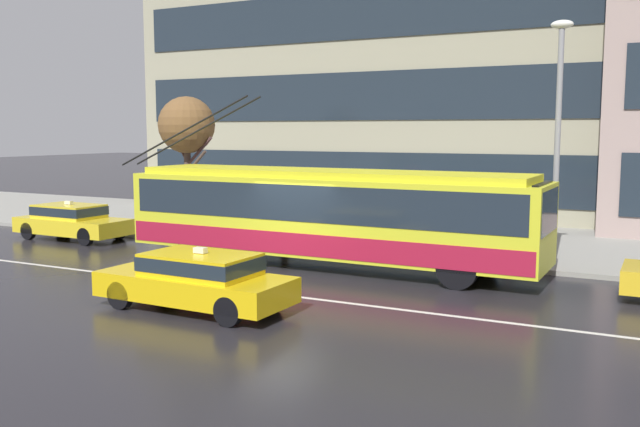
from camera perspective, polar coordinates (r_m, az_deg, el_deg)
ground_plane at (r=18.28m, az=-4.10°, el=-5.57°), size 160.00×160.00×0.00m
sidewalk_slab at (r=26.33m, az=6.14°, el=-1.61°), size 80.00×10.00×0.14m
lane_centre_line at (r=17.29m, az=-6.17°, el=-6.30°), size 72.00×0.14×0.01m
trolleybus at (r=19.95m, az=0.65°, el=0.01°), size 13.65×2.70×4.97m
taxi_oncoming_near at (r=15.50m, az=-10.08°, el=-5.25°), size 4.47×1.85×1.39m
taxi_queued_behind_bus at (r=26.64m, az=-19.75°, el=-0.51°), size 4.39×1.85×1.39m
pedestrian_at_shelter at (r=23.72m, az=-3.11°, el=1.52°), size 1.38×1.38×2.01m
pedestrian_approaching_curb at (r=22.66m, az=13.62°, el=1.26°), size 1.52×1.52×2.02m
pedestrian_walking_past at (r=23.91m, az=-5.31°, el=1.46°), size 1.37×1.37×1.93m
pedestrian_waiting_by_pole at (r=22.11m, az=15.30°, el=-0.72°), size 0.44×0.44×1.64m
street_lamp at (r=20.37m, az=18.99°, el=7.07°), size 0.60×0.32×6.76m
street_tree_bare at (r=27.01m, az=-10.91°, el=7.05°), size 2.21×2.16×5.07m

